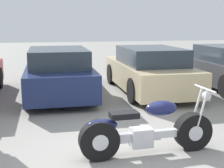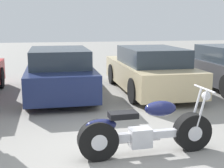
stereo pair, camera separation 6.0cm
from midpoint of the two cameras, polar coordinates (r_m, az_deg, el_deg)
The scene contains 4 objects.
ground_plane at distance 5.07m, azimuth 2.31°, elevation -12.94°, with size 60.00×60.00×0.00m, color gray.
motorcycle at distance 5.00m, azimuth 5.86°, elevation -8.49°, with size 2.21×0.62×1.04m.
parked_car_navy at distance 9.20m, azimuth -9.95°, elevation 2.12°, with size 1.87×4.46×1.36m.
parked_car_champagne at distance 9.53m, azimuth 6.45°, elevation 2.52°, with size 1.87×4.46×1.36m.
Camera 1 is at (-1.19, -4.48, 2.07)m, focal length 50.00 mm.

